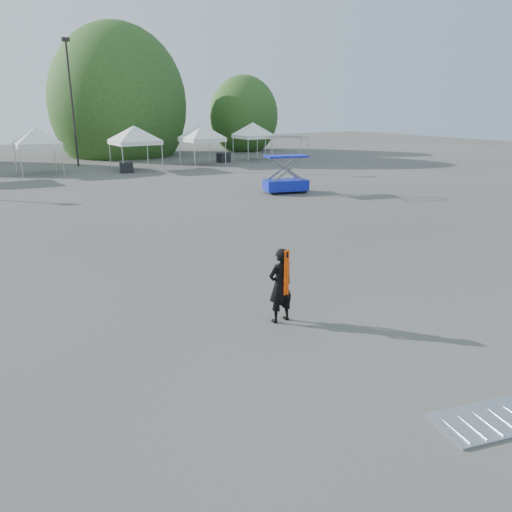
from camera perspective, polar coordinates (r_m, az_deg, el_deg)
ground at (r=13.76m, az=0.29°, el=-4.06°), size 120.00×120.00×0.00m
light_pole_east at (r=43.93m, az=-20.36°, el=16.78°), size 0.60×0.25×9.80m
tree_mid_e at (r=52.28m, az=-15.43°, el=16.35°), size 5.12×5.12×7.79m
tree_far_e at (r=55.89m, az=-1.40°, el=15.69°), size 3.84×3.84×5.84m
tent_e at (r=40.08m, az=-23.90°, el=12.93°), size 4.21×4.21×3.88m
tent_f at (r=40.35m, az=-13.76°, el=13.89°), size 4.65×4.65×3.88m
tent_g at (r=42.52m, az=-6.22°, el=14.40°), size 4.27×4.27×3.88m
tent_h at (r=46.15m, az=-0.36°, el=14.70°), size 3.99×3.99×3.88m
man at (r=11.63m, az=2.82°, el=-3.38°), size 0.67×0.46×1.80m
scissor_lift at (r=28.89m, az=3.45°, el=10.34°), size 2.69×1.86×3.16m
barrier_left at (r=9.36m, az=25.30°, el=-16.56°), size 2.05×1.39×0.06m
crate_mid at (r=38.83m, az=-14.59°, el=9.73°), size 1.08×0.93×0.73m
crate_east at (r=44.67m, az=-3.73°, el=11.15°), size 1.07×0.87×0.78m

